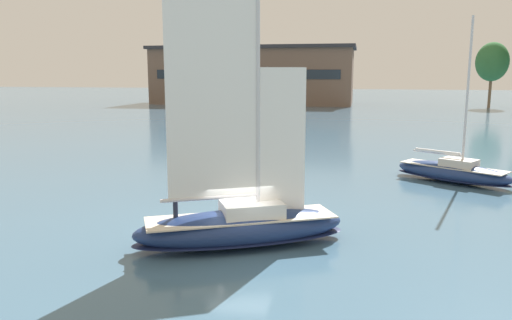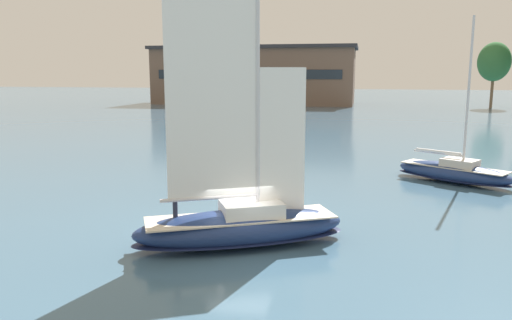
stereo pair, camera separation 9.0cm
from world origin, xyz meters
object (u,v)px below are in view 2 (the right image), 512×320
object	(u,v)px
sailboat_moored_near_marina	(454,172)
tree_shore_center	(494,62)
channel_buoy	(287,159)
sailboat_main	(241,222)
sailboat_moored_mid_channel	(267,109)

from	to	relation	value
sailboat_moored_near_marina	tree_shore_center	bearing A→B (deg)	75.64
tree_shore_center	channel_buoy	world-z (taller)	tree_shore_center
tree_shore_center	sailboat_main	size ratio (longest dim) A/B	1.06
tree_shore_center	channel_buoy	bearing A→B (deg)	-112.81
tree_shore_center	sailboat_main	distance (m)	96.25
channel_buoy	tree_shore_center	bearing A→B (deg)	67.19
sailboat_moored_mid_channel	tree_shore_center	bearing A→B (deg)	26.23
tree_shore_center	sailboat_moored_mid_channel	size ratio (longest dim) A/B	1.61
sailboat_main	sailboat_moored_mid_channel	xyz separation A→B (m)	(-12.34, 69.94, -0.44)
sailboat_main	sailboat_moored_near_marina	xyz separation A→B (m)	(10.84, 14.80, -0.28)
sailboat_moored_mid_channel	channel_buoy	world-z (taller)	sailboat_moored_mid_channel
sailboat_moored_near_marina	channel_buoy	distance (m)	11.75
sailboat_moored_near_marina	sailboat_moored_mid_channel	world-z (taller)	sailboat_moored_near_marina
tree_shore_center	sailboat_moored_mid_channel	bearing A→B (deg)	-153.77
sailboat_main	channel_buoy	distance (m)	17.28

